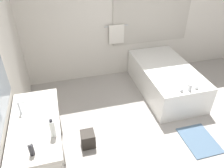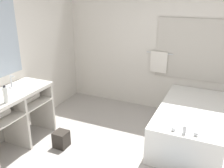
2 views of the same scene
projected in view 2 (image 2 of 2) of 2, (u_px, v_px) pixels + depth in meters
wall_back_with_blinds at (178, 43)px, 4.53m from camera, size 7.40×0.13×2.70m
vanity_counter at (14, 108)px, 3.67m from camera, size 0.57×1.23×0.89m
sink_faucet at (11, 81)px, 3.75m from camera, size 0.09×0.04×0.18m
bathtub at (191, 122)px, 3.92m from camera, size 0.98×1.79×0.68m
water_bottle_1 at (6, 95)px, 3.21m from camera, size 0.06×0.06×0.23m
waste_bin at (61, 139)px, 3.80m from camera, size 0.21×0.21×0.25m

